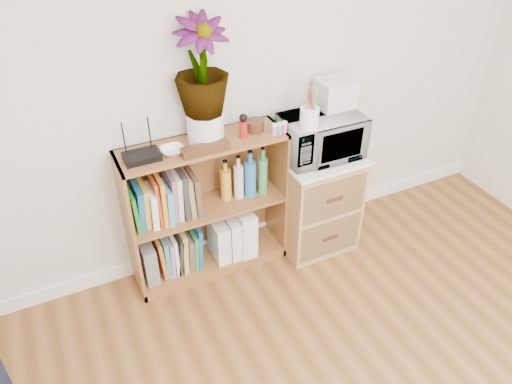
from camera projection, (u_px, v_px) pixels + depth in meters
skirting_board at (249, 232)px, 3.60m from camera, size 4.00×0.02×0.10m
bookshelf at (207, 209)px, 3.13m from camera, size 1.00×0.30×0.95m
wicker_unit at (315, 201)px, 3.41m from camera, size 0.50×0.45×0.70m
microwave at (321, 136)px, 3.10m from camera, size 0.50×0.34×0.27m
pen_cup at (309, 118)px, 2.88m from camera, size 0.11×0.11×0.12m
small_appliance at (335, 93)px, 3.09m from camera, size 0.22×0.19×0.18m
router at (142, 156)px, 2.70m from camera, size 0.19×0.13×0.04m
white_bowl at (172, 151)px, 2.75m from camera, size 0.13×0.13×0.03m
plant_pot at (205, 127)px, 2.82m from camera, size 0.21×0.21×0.18m
potted_plant at (201, 67)px, 2.62m from camera, size 0.30×0.30×0.53m
trinket_box at (206, 149)px, 2.76m from camera, size 0.28×0.07×0.04m
kokeshi_doll at (243, 129)px, 2.87m from camera, size 0.05×0.05×0.11m
wooden_bowl at (255, 125)px, 2.96m from camera, size 0.11×0.11×0.07m
paint_jars at (280, 129)px, 2.92m from camera, size 0.12×0.04×0.06m
file_box at (148, 260)px, 3.14m from camera, size 0.08×0.21×0.27m
magazine_holder_left at (219, 239)px, 3.30m from camera, size 0.09×0.22×0.28m
magazine_holder_mid at (232, 234)px, 3.33m from camera, size 0.09×0.24×0.29m
magazine_holder_right at (242, 229)px, 3.34m from camera, size 0.11×0.27×0.33m
cookbooks at (165, 199)px, 2.94m from camera, size 0.41×0.20×0.31m
liquor_bottles at (244, 176)px, 3.12m from camera, size 0.30×0.07×0.32m
lower_books at (178, 251)px, 3.21m from camera, size 0.29×0.19×0.30m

